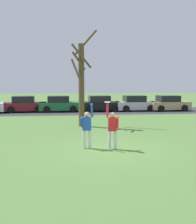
{
  "coord_description": "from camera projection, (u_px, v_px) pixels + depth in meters",
  "views": [
    {
      "loc": [
        -1.74,
        -11.41,
        2.96
      ],
      "look_at": [
        -0.36,
        0.8,
        1.58
      ],
      "focal_mm": 42.73,
      "sensor_mm": 36.0,
      "label": 1
    }
  ],
  "objects": [
    {
      "name": "parked_car_black",
      "position": [
        100.0,
        104.0,
        27.31
      ],
      "size": [
        4.2,
        2.23,
        1.59
      ],
      "rotation": [
        0.0,
        0.0,
        0.06
      ],
      "color": "black",
      "rests_on": "ground_plane"
    },
    {
      "name": "bare_tree_tall",
      "position": [
        81.0,
        82.0,
        17.68
      ],
      "size": [
        1.83,
        1.84,
        6.47
      ],
      "color": "brown",
      "rests_on": "ground_plane"
    },
    {
      "name": "parking_strip",
      "position": [
        81.0,
        111.0,
        27.06
      ],
      "size": [
        28.57,
        6.4,
        0.01
      ],
      "primitive_type": "cube",
      "color": "#38383D",
      "rests_on": "ground_plane"
    },
    {
      "name": "parked_car_maroon",
      "position": [
        25.0,
        105.0,
        26.58
      ],
      "size": [
        4.2,
        2.23,
        1.59
      ],
      "rotation": [
        0.0,
        0.0,
        0.06
      ],
      "color": "maroon",
      "rests_on": "ground_plane"
    },
    {
      "name": "parked_car_tan",
      "position": [
        169.0,
        104.0,
        27.73
      ],
      "size": [
        4.2,
        2.23,
        1.59
      ],
      "rotation": [
        0.0,
        0.0,
        0.06
      ],
      "color": "tan",
      "rests_on": "ground_plane"
    },
    {
      "name": "frisbee_disc",
      "position": [
        107.0,
        102.0,
        11.65
      ],
      "size": [
        0.27,
        0.27,
        0.02
      ],
      "primitive_type": "cylinder",
      "color": "white",
      "rests_on": "person_catcher"
    },
    {
      "name": "person_catcher",
      "position": [
        112.0,
        127.0,
        11.75
      ],
      "size": [
        0.57,
        0.49,
        2.08
      ],
      "rotation": [
        0.0,
        0.0,
        2.91
      ],
      "color": "silver",
      "rests_on": "ground_plane"
    },
    {
      "name": "parked_car_silver",
      "position": [
        135.0,
        104.0,
        27.61
      ],
      "size": [
        4.2,
        2.23,
        1.59
      ],
      "rotation": [
        0.0,
        0.0,
        0.06
      ],
      "color": "#BCBCC1",
      "rests_on": "ground_plane"
    },
    {
      "name": "parked_car_green",
      "position": [
        59.0,
        104.0,
        26.88
      ],
      "size": [
        4.2,
        2.23,
        1.59
      ],
      "rotation": [
        0.0,
        0.0,
        0.06
      ],
      "color": "#1E6633",
      "rests_on": "ground_plane"
    },
    {
      "name": "ground_plane",
      "position": [
        108.0,
        149.0,
        11.79
      ],
      "size": [
        120.0,
        120.0,
        0.0
      ],
      "primitive_type": "plane",
      "color": "#567F3D"
    },
    {
      "name": "person_defender",
      "position": [
        87.0,
        127.0,
        11.88
      ],
      "size": [
        0.6,
        0.52,
        2.04
      ],
      "rotation": [
        0.0,
        0.0,
        6.06
      ],
      "color": "silver",
      "rests_on": "ground_plane"
    }
  ]
}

